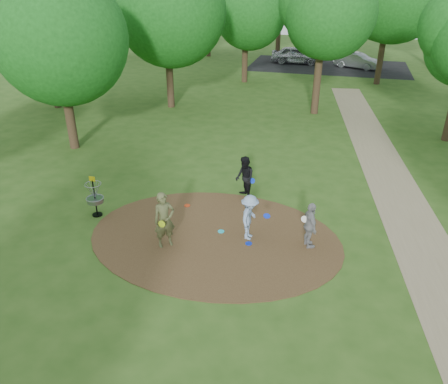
# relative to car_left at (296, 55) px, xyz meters

# --- Properties ---
(ground) EXTENTS (100.00, 100.00, 0.00)m
(ground) POSITION_rel_car_left_xyz_m (1.03, -30.47, -0.77)
(ground) COLOR #2D5119
(ground) RESTS_ON ground
(dirt_clearing) EXTENTS (8.40, 8.40, 0.02)m
(dirt_clearing) POSITION_rel_car_left_xyz_m (1.03, -30.47, -0.76)
(dirt_clearing) COLOR #47301C
(dirt_clearing) RESTS_ON ground
(footpath) EXTENTS (7.55, 39.89, 0.01)m
(footpath) POSITION_rel_car_left_xyz_m (7.53, -28.47, -0.76)
(footpath) COLOR #8C7A5B
(footpath) RESTS_ON ground
(parking_lot) EXTENTS (14.00, 8.00, 0.01)m
(parking_lot) POSITION_rel_car_left_xyz_m (3.03, -0.47, -0.77)
(parking_lot) COLOR black
(parking_lot) RESTS_ON ground
(player_observer_with_disc) EXTENTS (0.81, 0.79, 1.87)m
(player_observer_with_disc) POSITION_rel_car_left_xyz_m (-0.35, -31.31, 0.17)
(player_observer_with_disc) COLOR #525732
(player_observer_with_disc) RESTS_ON ground
(player_throwing_with_disc) EXTENTS (1.02, 1.04, 1.57)m
(player_throwing_with_disc) POSITION_rel_car_left_xyz_m (2.14, -30.19, 0.01)
(player_throwing_with_disc) COLOR #88A3CB
(player_throwing_with_disc) RESTS_ON ground
(player_walking_with_disc) EXTENTS (0.97, 1.03, 1.68)m
(player_walking_with_disc) POSITION_rel_car_left_xyz_m (1.35, -27.45, 0.07)
(player_walking_with_disc) COLOR black
(player_walking_with_disc) RESTS_ON ground
(player_waiting_with_disc) EXTENTS (0.73, 0.99, 1.56)m
(player_waiting_with_disc) POSITION_rel_car_left_xyz_m (4.07, -30.19, 0.01)
(player_waiting_with_disc) COLOR gray
(player_waiting_with_disc) RESTS_ON ground
(disc_ground_cyan) EXTENTS (0.22, 0.22, 0.02)m
(disc_ground_cyan) POSITION_rel_car_left_xyz_m (1.15, -30.10, -0.74)
(disc_ground_cyan) COLOR #1CC5E0
(disc_ground_cyan) RESTS_ON dirt_clearing
(disc_ground_blue) EXTENTS (0.22, 0.22, 0.02)m
(disc_ground_blue) POSITION_rel_car_left_xyz_m (2.21, -30.56, -0.74)
(disc_ground_blue) COLOR #0B26C9
(disc_ground_blue) RESTS_ON dirt_clearing
(disc_ground_red) EXTENTS (0.22, 0.22, 0.02)m
(disc_ground_red) POSITION_rel_car_left_xyz_m (-0.56, -28.69, -0.74)
(disc_ground_red) COLOR red
(disc_ground_red) RESTS_ON dirt_clearing
(car_left) EXTENTS (4.58, 1.97, 1.54)m
(car_left) POSITION_rel_car_left_xyz_m (0.00, 0.00, 0.00)
(car_left) COLOR #AAACB2
(car_left) RESTS_ON ground
(car_right) EXTENTS (4.25, 2.71, 1.32)m
(car_right) POSITION_rel_car_left_xyz_m (5.53, -0.80, -0.11)
(car_right) COLOR #94979B
(car_right) RESTS_ON ground
(disc_golf_basket) EXTENTS (0.63, 0.63, 1.54)m
(disc_golf_basket) POSITION_rel_car_left_xyz_m (-3.47, -30.17, 0.10)
(disc_golf_basket) COLOR black
(disc_golf_basket) RESTS_ON ground
(tree_ring) EXTENTS (37.15, 46.34, 9.78)m
(tree_ring) POSITION_rel_car_left_xyz_m (3.11, -21.82, 4.57)
(tree_ring) COLOR #332316
(tree_ring) RESTS_ON ground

